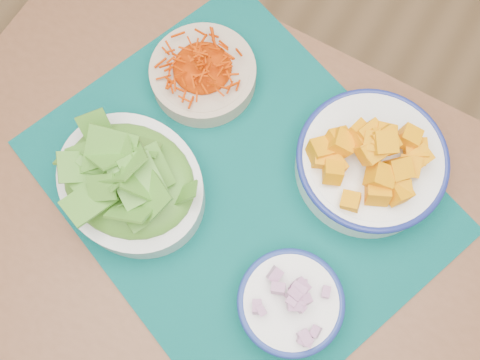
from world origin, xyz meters
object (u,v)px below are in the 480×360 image
at_px(carrot_bowl, 203,72).
at_px(onion_bowl, 291,302).
at_px(placemat, 240,186).
at_px(lettuce_bowl, 129,180).
at_px(table, 236,235).
at_px(squash_bowl, 372,159).

distance_m(carrot_bowl, onion_bowl, 0.40).
height_order(placemat, lettuce_bowl, lettuce_bowl).
xyz_separation_m(placemat, onion_bowl, (0.16, -0.12, 0.04)).
distance_m(table, carrot_bowl, 0.29).
relative_size(carrot_bowl, squash_bowl, 0.72).
relative_size(table, lettuce_bowl, 3.76).
bearing_deg(lettuce_bowl, squash_bowl, 49.23).
bearing_deg(placemat, carrot_bowl, 158.46).
relative_size(placemat, onion_bowl, 3.13).
height_order(table, placemat, placemat).
relative_size(carrot_bowl, lettuce_bowl, 0.67).
distance_m(placemat, squash_bowl, 0.21).
bearing_deg(squash_bowl, lettuce_bowl, -144.28).
bearing_deg(carrot_bowl, placemat, -41.41).
distance_m(squash_bowl, lettuce_bowl, 0.37).
bearing_deg(table, onion_bowl, -28.67).
xyz_separation_m(placemat, carrot_bowl, (-0.15, 0.13, 0.03)).
relative_size(placemat, lettuce_bowl, 2.14).
relative_size(table, onion_bowl, 5.51).
height_order(carrot_bowl, lettuce_bowl, lettuce_bowl).
relative_size(lettuce_bowl, onion_bowl, 1.47).
xyz_separation_m(table, placemat, (-0.02, 0.05, 0.12)).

